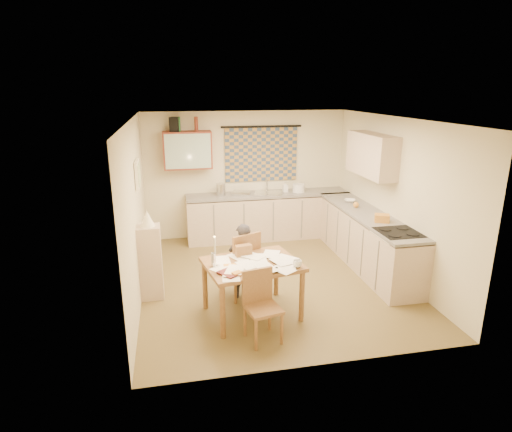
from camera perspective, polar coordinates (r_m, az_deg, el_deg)
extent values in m
cube|color=brown|center=(6.90, 2.11, -8.45)|extent=(4.00, 4.50, 0.02)
cube|color=white|center=(6.26, 2.37, 12.91)|extent=(4.00, 4.50, 0.02)
cube|color=beige|center=(8.62, -1.32, 5.54)|extent=(4.00, 0.02, 2.50)
cube|color=beige|center=(4.42, 9.18, -5.83)|extent=(4.00, 0.02, 2.50)
cube|color=beige|center=(6.31, -15.79, 0.69)|extent=(0.02, 4.50, 2.50)
cube|color=beige|center=(7.20, 17.99, 2.44)|extent=(0.02, 4.50, 2.50)
cube|color=navy|center=(8.57, 0.71, 8.19)|extent=(1.45, 0.03, 1.05)
cylinder|color=black|center=(8.49, 0.75, 11.84)|extent=(1.60, 0.04, 0.04)
cube|color=maroon|center=(8.23, -9.12, 8.68)|extent=(0.90, 0.34, 0.70)
cube|color=#99B2A5|center=(8.06, -9.06, 8.51)|extent=(0.84, 0.02, 0.64)
cube|color=tan|center=(7.48, 15.15, 7.89)|extent=(0.34, 1.30, 0.70)
cube|color=white|center=(6.60, -15.53, 5.41)|extent=(0.04, 0.50, 0.40)
cube|color=beige|center=(6.60, -15.31, 5.43)|extent=(0.01, 0.42, 0.32)
cube|color=tan|center=(8.61, 1.84, -0.11)|extent=(3.30, 0.60, 0.86)
cube|color=#615E5C|center=(8.48, 1.87, 2.93)|extent=(3.30, 0.62, 0.04)
cube|color=tan|center=(7.52, 14.38, -3.20)|extent=(0.60, 2.95, 0.86)
cube|color=#615E5C|center=(7.38, 14.64, 0.24)|extent=(0.62, 2.95, 0.04)
cube|color=white|center=(6.68, 18.11, -5.91)|extent=(0.60, 0.60, 0.90)
cube|color=black|center=(6.52, 18.48, -2.14)|extent=(0.57, 0.57, 0.03)
cube|color=silver|center=(8.48, 1.70, 2.79)|extent=(0.66, 0.59, 0.10)
cylinder|color=silver|center=(8.61, 1.48, 4.23)|extent=(0.03, 0.03, 0.28)
cube|color=silver|center=(8.36, -1.96, 3.07)|extent=(0.42, 0.38, 0.06)
cylinder|color=silver|center=(8.29, -4.73, 3.53)|extent=(0.23, 0.23, 0.24)
cylinder|color=white|center=(8.61, 5.69, 3.74)|extent=(0.29, 0.29, 0.16)
imported|color=white|center=(8.58, 3.93, 3.89)|extent=(0.11, 0.11, 0.20)
imported|color=white|center=(8.00, 12.41, 2.01)|extent=(0.34, 0.34, 0.05)
cube|color=orange|center=(6.93, 16.45, -0.27)|extent=(0.27, 0.23, 0.12)
sphere|color=orange|center=(7.65, 13.18, 1.47)|extent=(0.10, 0.10, 0.10)
cube|color=black|center=(8.17, -10.78, 11.93)|extent=(0.21, 0.24, 0.26)
cylinder|color=#195926|center=(8.17, -10.30, 11.95)|extent=(0.08, 0.08, 0.26)
cylinder|color=maroon|center=(8.19, -7.98, 12.07)|extent=(0.07, 0.07, 0.26)
cube|color=brown|center=(5.59, -0.54, -6.46)|extent=(1.34, 1.11, 0.05)
cube|color=brown|center=(6.21, -2.26, -6.45)|extent=(0.59, 0.59, 0.04)
cube|color=brown|center=(5.95, -1.22, -4.71)|extent=(0.43, 0.22, 0.49)
cube|color=brown|center=(5.18, 0.97, -12.28)|extent=(0.46, 0.46, 0.04)
cube|color=brown|center=(5.21, 0.17, -9.20)|extent=(0.39, 0.12, 0.43)
imported|color=black|center=(6.13, -1.76, -6.00)|extent=(0.43, 0.31, 1.11)
cube|color=tan|center=(6.30, -13.88, -6.00)|extent=(0.32, 0.30, 1.08)
cone|color=white|center=(6.09, -14.30, -0.33)|extent=(0.20, 0.20, 0.22)
cube|color=brown|center=(5.75, -1.68, -4.64)|extent=(0.23, 0.14, 0.16)
imported|color=white|center=(5.45, 5.54, -6.35)|extent=(0.14, 0.14, 0.09)
imported|color=maroon|center=(5.20, -4.43, -7.95)|extent=(0.44, 0.44, 0.02)
imported|color=orange|center=(5.39, -4.29, -7.04)|extent=(0.24, 0.30, 0.02)
cube|color=orange|center=(5.23, -2.55, -7.67)|extent=(0.14, 0.13, 0.04)
cube|color=black|center=(5.39, 2.27, -7.03)|extent=(0.13, 0.06, 0.02)
cylinder|color=silver|center=(5.46, -5.69, -5.83)|extent=(0.08, 0.08, 0.18)
cylinder|color=white|center=(5.38, -5.51, -3.87)|extent=(0.03, 0.03, 0.22)
sphere|color=#FFCC66|center=(5.30, -5.55, -2.79)|extent=(0.02, 0.02, 0.02)
cube|color=white|center=(5.40, -4.19, -7.07)|extent=(0.35, 0.36, 0.00)
cube|color=white|center=(5.19, -3.38, -8.07)|extent=(0.23, 0.31, 0.00)
cube|color=white|center=(5.66, -4.61, -5.88)|extent=(0.21, 0.30, 0.00)
cube|color=white|center=(5.37, -4.39, -7.16)|extent=(0.35, 0.36, 0.00)
cube|color=white|center=(5.53, 4.31, -6.41)|extent=(0.30, 0.35, 0.00)
cube|color=white|center=(5.76, -2.30, -5.41)|extent=(0.32, 0.36, 0.00)
cube|color=white|center=(5.46, 4.01, -6.70)|extent=(0.24, 0.32, 0.00)
cube|color=white|center=(5.70, 4.02, -5.64)|extent=(0.35, 0.36, 0.00)
cube|color=white|center=(5.36, 3.58, -7.12)|extent=(0.34, 0.36, 0.00)
cube|color=white|center=(5.36, -1.13, -7.06)|extent=(0.33, 0.36, 0.00)
cube|color=white|center=(5.69, 0.32, -5.58)|extent=(0.27, 0.34, 0.00)
cube|color=white|center=(5.81, 2.04, -5.08)|extent=(0.31, 0.36, 0.00)
cube|color=white|center=(5.30, -3.59, -7.34)|extent=(0.24, 0.31, 0.00)
cube|color=white|center=(5.55, 0.46, -6.13)|extent=(0.22, 0.30, 0.00)
cube|color=white|center=(5.58, 3.39, -6.02)|extent=(0.30, 0.35, 0.00)
cube|color=white|center=(5.33, -2.82, -7.14)|extent=(0.30, 0.35, 0.00)
cube|color=white|center=(5.46, -1.16, -6.48)|extent=(0.31, 0.35, 0.00)
cube|color=white|center=(5.72, -0.40, -5.35)|extent=(0.36, 0.36, 0.00)
cube|color=white|center=(5.35, 1.41, -6.96)|extent=(0.28, 0.34, 0.00)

